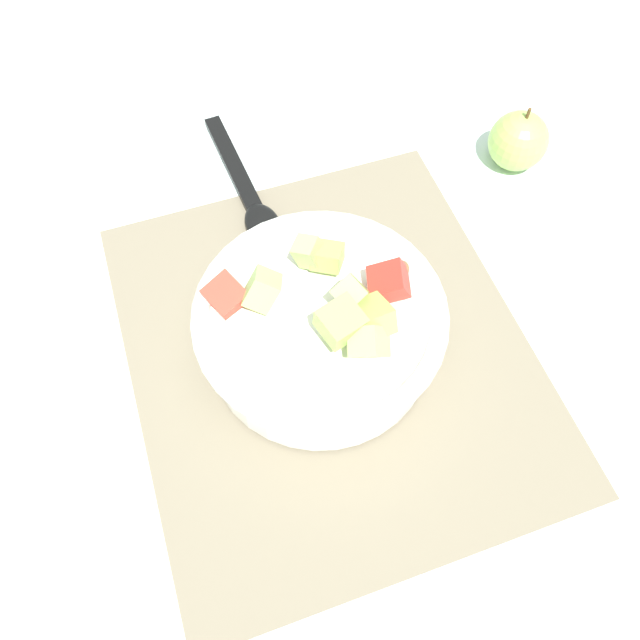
% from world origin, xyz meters
% --- Properties ---
extents(ground_plane, '(2.40, 2.40, 0.00)m').
position_xyz_m(ground_plane, '(0.00, 0.00, 0.00)').
color(ground_plane, silver).
extents(placemat, '(0.43, 0.37, 0.01)m').
position_xyz_m(placemat, '(0.00, 0.00, 0.00)').
color(placemat, '#756B56').
rests_on(placemat, ground_plane).
extents(salad_bowl, '(0.22, 0.22, 0.11)m').
position_xyz_m(salad_bowl, '(-0.01, -0.01, 0.05)').
color(salad_bowl, white).
rests_on(salad_bowl, placemat).
extents(serving_spoon, '(0.20, 0.04, 0.01)m').
position_xyz_m(serving_spoon, '(-0.20, -0.02, 0.01)').
color(serving_spoon, black).
rests_on(serving_spoon, placemat).
extents(whole_apple, '(0.07, 0.07, 0.08)m').
position_xyz_m(whole_apple, '(-0.16, 0.28, 0.03)').
color(whole_apple, '#9EC656').
rests_on(whole_apple, ground_plane).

